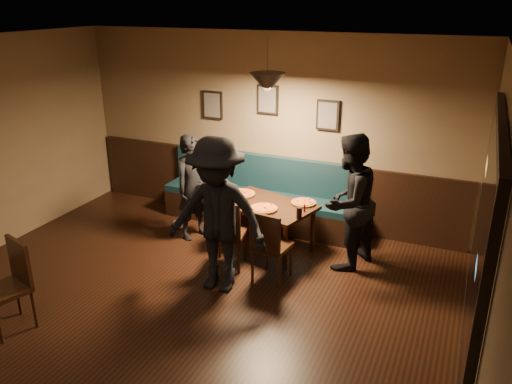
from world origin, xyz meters
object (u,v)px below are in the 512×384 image
at_px(dining_table, 266,226).
at_px(chair_near_right, 272,245).
at_px(soda_glass, 299,213).
at_px(cafe_chair_far, 5,288).
at_px(booth_bench, 260,193).
at_px(diner_left, 193,187).
at_px(diner_front, 217,216).
at_px(chair_near_left, 228,233).
at_px(diner_right, 349,202).
at_px(tabasco_bottle, 305,207).

relative_size(dining_table, chair_near_right, 1.36).
distance_m(dining_table, soda_glass, 0.75).
bearing_deg(dining_table, cafe_chair_far, -107.48).
height_order(booth_bench, diner_left, diner_left).
bearing_deg(dining_table, chair_near_right, -47.71).
distance_m(dining_table, diner_front, 1.30).
bearing_deg(diner_left, chair_near_left, -102.73).
distance_m(diner_right, soda_glass, 0.62).
height_order(chair_near_right, diner_right, diner_right).
distance_m(diner_front, soda_glass, 1.12).
height_order(dining_table, tabasco_bottle, tabasco_bottle).
relative_size(booth_bench, dining_table, 2.43).
bearing_deg(diner_left, diner_right, -67.00).
bearing_deg(chair_near_right, chair_near_left, 178.96).
distance_m(booth_bench, diner_left, 1.06).
bearing_deg(tabasco_bottle, diner_right, 3.56).
xyz_separation_m(dining_table, diner_front, (-0.13, -1.15, 0.59)).
xyz_separation_m(chair_near_left, chair_near_right, (0.63, -0.08, -0.01)).
xyz_separation_m(chair_near_left, cafe_chair_far, (-1.48, -2.11, 0.01)).
relative_size(diner_left, diner_right, 0.87).
bearing_deg(tabasco_bottle, dining_table, 175.07).
relative_size(chair_near_left, chair_near_right, 1.01).
distance_m(diner_front, tabasco_bottle, 1.31).
xyz_separation_m(dining_table, tabasco_bottle, (0.54, -0.05, 0.39)).
relative_size(dining_table, diner_right, 0.71).
height_order(dining_table, chair_near_left, chair_near_left).
bearing_deg(diner_left, cafe_chair_far, -171.55).
distance_m(booth_bench, dining_table, 0.83).
bearing_deg(diner_front, chair_near_right, 38.56).
height_order(chair_near_left, cafe_chair_far, cafe_chair_far).
bearing_deg(booth_bench, diner_left, -132.66).
distance_m(dining_table, diner_left, 1.17).
bearing_deg(diner_front, soda_glass, 48.29).
relative_size(dining_table, soda_glass, 8.23).
bearing_deg(diner_front, dining_table, 80.39).
bearing_deg(soda_glass, tabasco_bottle, 92.63).
xyz_separation_m(chair_near_left, diner_right, (1.36, 0.61, 0.40)).
xyz_separation_m(booth_bench, diner_left, (-0.70, -0.75, 0.25)).
xyz_separation_m(booth_bench, cafe_chair_far, (-1.35, -3.44, -0.03)).
xyz_separation_m(diner_right, soda_glass, (-0.54, -0.28, -0.13)).
height_order(chair_near_left, diner_right, diner_right).
relative_size(diner_left, tabasco_bottle, 13.58).
bearing_deg(diner_front, diner_left, 127.97).
distance_m(diner_right, diner_front, 1.68).
xyz_separation_m(diner_front, soda_glass, (0.69, 0.86, -0.18)).
height_order(chair_near_left, chair_near_right, chair_near_left).
bearing_deg(dining_table, chair_near_left, -97.65).
xyz_separation_m(diner_left, soda_glass, (1.64, -0.24, -0.01)).
distance_m(booth_bench, cafe_chair_far, 3.69).
bearing_deg(diner_left, diner_front, -116.98).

